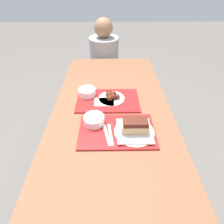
{
  "coord_description": "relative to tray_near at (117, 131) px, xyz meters",
  "views": [
    {
      "loc": [
        -0.01,
        -0.89,
        1.55
      ],
      "look_at": [
        0.0,
        -0.01,
        0.82
      ],
      "focal_mm": 28.0,
      "sensor_mm": 36.0,
      "label": 1
    }
  ],
  "objects": [
    {
      "name": "ground_plane",
      "position": [
        -0.03,
        0.15,
        -0.78
      ],
      "size": [
        12.0,
        12.0,
        0.0
      ],
      "primitive_type": "plane",
      "color": "#605B56"
    },
    {
      "name": "picnic_table",
      "position": [
        -0.03,
        0.15,
        -0.1
      ],
      "size": [
        0.83,
        1.87,
        0.78
      ],
      "color": "brown",
      "rests_on": "ground_plane"
    },
    {
      "name": "picnic_bench_far",
      "position": [
        -0.03,
        1.3,
        -0.39
      ],
      "size": [
        0.79,
        0.28,
        0.47
      ],
      "color": "brown",
      "rests_on": "ground_plane"
    },
    {
      "name": "tray_near",
      "position": [
        0.0,
        0.0,
        0.0
      ],
      "size": [
        0.46,
        0.29,
        0.01
      ],
      "color": "red",
      "rests_on": "picnic_table"
    },
    {
      "name": "tray_far",
      "position": [
        -0.06,
        0.31,
        0.0
      ],
      "size": [
        0.46,
        0.29,
        0.01
      ],
      "color": "red",
      "rests_on": "picnic_table"
    },
    {
      "name": "bowl_coleslaw_near",
      "position": [
        -0.14,
        0.06,
        0.04
      ],
      "size": [
        0.13,
        0.13,
        0.05
      ],
      "color": "white",
      "rests_on": "tray_near"
    },
    {
      "name": "brisket_sandwich_plate",
      "position": [
        0.1,
        -0.02,
        0.04
      ],
      "size": [
        0.24,
        0.24,
        0.1
      ],
      "color": "beige",
      "rests_on": "tray_near"
    },
    {
      "name": "plastic_fork_near",
      "position": [
        -0.06,
        -0.04,
        0.01
      ],
      "size": [
        0.05,
        0.17,
        0.0
      ],
      "color": "white",
      "rests_on": "tray_near"
    },
    {
      "name": "plastic_knife_near",
      "position": [
        -0.04,
        -0.04,
        0.01
      ],
      "size": [
        0.03,
        0.17,
        0.0
      ],
      "color": "white",
      "rests_on": "tray_near"
    },
    {
      "name": "bowl_coleslaw_far",
      "position": [
        -0.21,
        0.38,
        0.04
      ],
      "size": [
        0.13,
        0.13,
        0.05
      ],
      "color": "white",
      "rests_on": "tray_far"
    },
    {
      "name": "wings_plate_far",
      "position": [
        -0.03,
        0.33,
        0.03
      ],
      "size": [
        0.19,
        0.19,
        0.06
      ],
      "color": "beige",
      "rests_on": "tray_far"
    },
    {
      "name": "napkin_far",
      "position": [
        -0.08,
        0.28,
        0.01
      ],
      "size": [
        0.14,
        0.1,
        0.01
      ],
      "color": "white",
      "rests_on": "tray_far"
    },
    {
      "name": "person_seated_across",
      "position": [
        -0.11,
        1.3,
        -0.04
      ],
      "size": [
        0.34,
        0.34,
        0.67
      ],
      "color": "#9E9EA3",
      "rests_on": "picnic_bench_far"
    }
  ]
}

